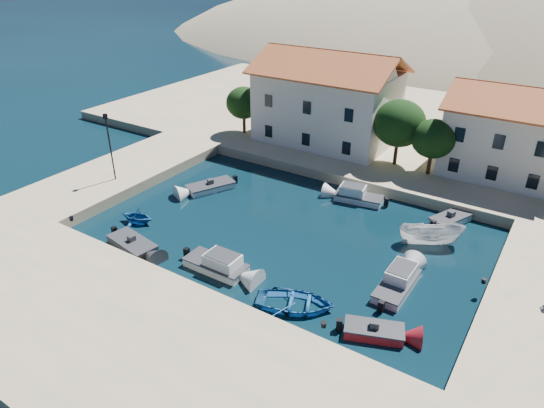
{
  "coord_description": "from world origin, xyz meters",
  "views": [
    {
      "loc": [
        16.96,
        -18.38,
        19.94
      ],
      "look_at": [
        -1.53,
        10.13,
        2.0
      ],
      "focal_mm": 32.0,
      "sensor_mm": 36.0,
      "label": 1
    }
  ],
  "objects_px": {
    "rowboat_south": "(295,307)",
    "lamppost": "(109,141)",
    "building_left": "(328,96)",
    "building_mid": "(507,130)",
    "cabin_cruiser_east": "(397,284)",
    "boat_east": "(430,244)",
    "cabin_cruiser_south": "(216,264)"
  },
  "relations": [
    {
      "from": "building_mid",
      "to": "boat_east",
      "type": "bearing_deg",
      "value": -97.49
    },
    {
      "from": "lamppost",
      "to": "building_left",
      "type": "bearing_deg",
      "value": 60.1
    },
    {
      "from": "building_left",
      "to": "boat_east",
      "type": "height_order",
      "value": "building_left"
    },
    {
      "from": "cabin_cruiser_south",
      "to": "cabin_cruiser_east",
      "type": "height_order",
      "value": "same"
    },
    {
      "from": "building_mid",
      "to": "boat_east",
      "type": "height_order",
      "value": "building_mid"
    },
    {
      "from": "building_mid",
      "to": "building_left",
      "type": "bearing_deg",
      "value": -176.82
    },
    {
      "from": "rowboat_south",
      "to": "building_mid",
      "type": "bearing_deg",
      "value": -36.46
    },
    {
      "from": "building_left",
      "to": "building_mid",
      "type": "bearing_deg",
      "value": 3.18
    },
    {
      "from": "cabin_cruiser_east",
      "to": "boat_east",
      "type": "xyz_separation_m",
      "value": [
        0.18,
        6.75,
        -0.48
      ]
    },
    {
      "from": "building_mid",
      "to": "cabin_cruiser_east",
      "type": "height_order",
      "value": "building_mid"
    },
    {
      "from": "cabin_cruiser_south",
      "to": "rowboat_south",
      "type": "relative_size",
      "value": 0.92
    },
    {
      "from": "building_left",
      "to": "rowboat_south",
      "type": "distance_m",
      "value": 28.53
    },
    {
      "from": "lamppost",
      "to": "boat_east",
      "type": "relative_size",
      "value": 1.28
    },
    {
      "from": "cabin_cruiser_south",
      "to": "building_mid",
      "type": "bearing_deg",
      "value": 62.08
    },
    {
      "from": "boat_east",
      "to": "building_mid",
      "type": "bearing_deg",
      "value": -36.73
    },
    {
      "from": "building_mid",
      "to": "cabin_cruiser_south",
      "type": "distance_m",
      "value": 29.76
    },
    {
      "from": "building_left",
      "to": "cabin_cruiser_east",
      "type": "height_order",
      "value": "building_left"
    },
    {
      "from": "building_mid",
      "to": "lamppost",
      "type": "distance_m",
      "value": 36.21
    },
    {
      "from": "building_mid",
      "to": "lamppost",
      "type": "xyz_separation_m",
      "value": [
        -29.5,
        -21.0,
        -0.47
      ]
    },
    {
      "from": "building_left",
      "to": "rowboat_south",
      "type": "relative_size",
      "value": 2.96
    },
    {
      "from": "building_left",
      "to": "cabin_cruiser_east",
      "type": "distance_m",
      "value": 26.43
    },
    {
      "from": "rowboat_south",
      "to": "boat_east",
      "type": "height_order",
      "value": "boat_east"
    },
    {
      "from": "building_mid",
      "to": "rowboat_south",
      "type": "height_order",
      "value": "building_mid"
    },
    {
      "from": "lamppost",
      "to": "cabin_cruiser_south",
      "type": "height_order",
      "value": "lamppost"
    },
    {
      "from": "building_left",
      "to": "lamppost",
      "type": "relative_size",
      "value": 2.36
    },
    {
      "from": "building_mid",
      "to": "cabin_cruiser_east",
      "type": "distance_m",
      "value": 22.02
    },
    {
      "from": "boat_east",
      "to": "cabin_cruiser_east",
      "type": "bearing_deg",
      "value": 149.27
    },
    {
      "from": "building_left",
      "to": "rowboat_south",
      "type": "bearing_deg",
      "value": -66.35
    },
    {
      "from": "building_left",
      "to": "lamppost",
      "type": "xyz_separation_m",
      "value": [
        -11.5,
        -20.0,
        -1.18
      ]
    },
    {
      "from": "rowboat_south",
      "to": "lamppost",
      "type": "bearing_deg",
      "value": 54.14
    },
    {
      "from": "cabin_cruiser_south",
      "to": "boat_east",
      "type": "xyz_separation_m",
      "value": [
        11.61,
        11.41,
        -0.48
      ]
    },
    {
      "from": "building_left",
      "to": "rowboat_south",
      "type": "height_order",
      "value": "building_left"
    }
  ]
}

